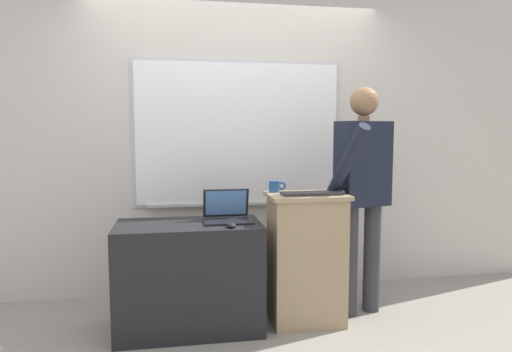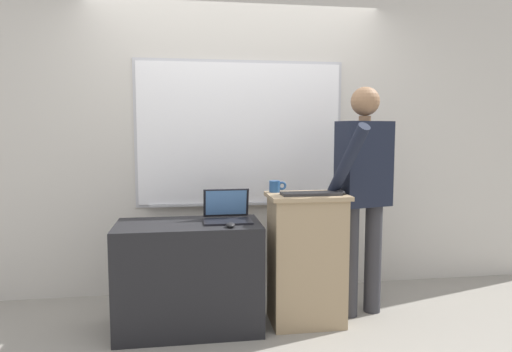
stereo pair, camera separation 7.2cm
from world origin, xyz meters
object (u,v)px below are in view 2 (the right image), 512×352
object	(u,v)px
laptop	(227,212)
computer_mouse_by_laptop	(231,225)
lectern_podium	(306,258)
coffee_mug	(275,186)
computer_mouse_by_keyboard	(341,192)
person_presenter	(364,185)
wireless_keyboard	(311,194)
side_desk	(189,276)

from	to	relation	value
laptop	computer_mouse_by_laptop	size ratio (longest dim) A/B	3.40
lectern_podium	coffee_mug	size ratio (longest dim) A/B	7.41
computer_mouse_by_laptop	computer_mouse_by_keyboard	xyz separation A→B (m)	(0.81, 0.10, 0.19)
coffee_mug	person_presenter	bearing A→B (deg)	-3.75
wireless_keyboard	computer_mouse_by_laptop	size ratio (longest dim) A/B	4.25
lectern_podium	computer_mouse_by_laptop	distance (m)	0.67
lectern_podium	person_presenter	size ratio (longest dim) A/B	0.55
computer_mouse_by_keyboard	side_desk	bearing A→B (deg)	175.75
side_desk	computer_mouse_by_keyboard	xyz separation A→B (m)	(1.09, -0.08, 0.59)
laptop	computer_mouse_by_keyboard	xyz separation A→B (m)	(0.81, -0.13, 0.15)
wireless_keyboard	computer_mouse_by_keyboard	size ratio (longest dim) A/B	4.25
wireless_keyboard	computer_mouse_by_laptop	distance (m)	0.63
laptop	coffee_mug	xyz separation A→B (m)	(0.37, 0.06, 0.17)
person_presenter	wireless_keyboard	size ratio (longest dim) A/B	4.10
lectern_podium	wireless_keyboard	world-z (taller)	wireless_keyboard
person_presenter	laptop	size ratio (longest dim) A/B	5.13
side_desk	coffee_mug	bearing A→B (deg)	9.44
side_desk	computer_mouse_by_keyboard	bearing A→B (deg)	-4.25
side_desk	computer_mouse_by_keyboard	world-z (taller)	computer_mouse_by_keyboard
side_desk	computer_mouse_by_laptop	bearing A→B (deg)	-33.31
laptop	wireless_keyboard	distance (m)	0.62
laptop	computer_mouse_by_laptop	world-z (taller)	laptop
person_presenter	computer_mouse_by_keyboard	xyz separation A→B (m)	(-0.23, -0.14, -0.03)
person_presenter	laptop	xyz separation A→B (m)	(-1.04, -0.01, -0.18)
side_desk	laptop	world-z (taller)	laptop
laptop	coffee_mug	bearing A→B (deg)	9.05
person_presenter	computer_mouse_by_keyboard	distance (m)	0.27
person_presenter	computer_mouse_by_laptop	bearing A→B (deg)	179.83
coffee_mug	lectern_podium	bearing A→B (deg)	-32.68
person_presenter	computer_mouse_by_keyboard	world-z (taller)	person_presenter
wireless_keyboard	coffee_mug	xyz separation A→B (m)	(-0.22, 0.18, 0.03)
coffee_mug	side_desk	bearing A→B (deg)	-170.56
lectern_podium	side_desk	distance (m)	0.86
side_desk	person_presenter	distance (m)	1.46
side_desk	computer_mouse_by_keyboard	size ratio (longest dim) A/B	10.18
person_presenter	computer_mouse_by_laptop	distance (m)	1.09
side_desk	laptop	size ratio (longest dim) A/B	2.99
laptop	computer_mouse_by_keyboard	world-z (taller)	computer_mouse_by_keyboard
side_desk	coffee_mug	xyz separation A→B (m)	(0.65, 0.11, 0.62)
wireless_keyboard	computer_mouse_by_keyboard	distance (m)	0.22
computer_mouse_by_keyboard	person_presenter	bearing A→B (deg)	32.09
lectern_podium	computer_mouse_by_keyboard	bearing A→B (deg)	-13.32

